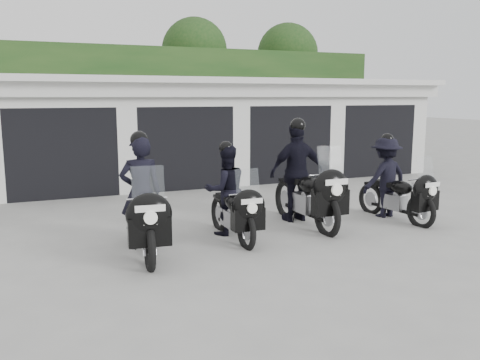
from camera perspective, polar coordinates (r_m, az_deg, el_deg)
name	(u,v)px	position (r m, az deg, el deg)	size (l,w,h in m)	color
ground	(282,244)	(8.70, 4.71, -7.16)	(80.00, 80.00, 0.00)	#9D9D98
garage_block	(162,130)	(15.95, -8.74, 5.53)	(16.40, 6.80, 2.96)	silver
background_vegetation	(140,88)	(20.74, -11.16, 10.05)	(20.00, 3.90, 5.80)	#183914
police_bike_a	(143,205)	(8.13, -10.84, -2.74)	(0.83, 2.28, 1.98)	black
police_bike_b	(230,196)	(8.96, -1.19, -1.79)	(0.79, 2.00, 1.74)	black
police_bike_c	(302,178)	(9.96, 6.96, 0.22)	(1.16, 2.43, 2.12)	black
police_bike_d	(391,181)	(10.76, 16.60, -0.16)	(1.12, 2.05, 1.78)	black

